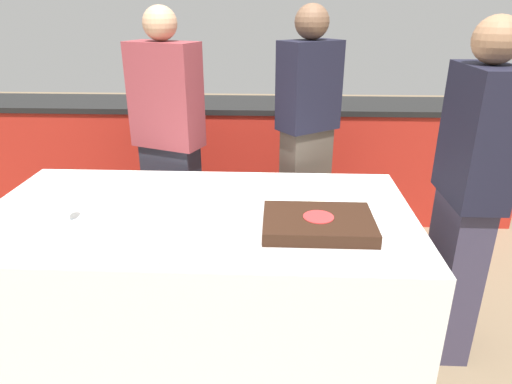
{
  "coord_description": "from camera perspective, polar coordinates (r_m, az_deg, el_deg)",
  "views": [
    {
      "loc": [
        0.36,
        -1.94,
        1.64
      ],
      "look_at": [
        0.28,
        0.0,
        0.83
      ],
      "focal_mm": 32.0,
      "sensor_mm": 36.0,
      "label": 1
    }
  ],
  "objects": [
    {
      "name": "cake",
      "position": [
        1.98,
        7.77,
        -3.94
      ],
      "size": [
        0.51,
        0.38,
        0.06
      ],
      "color": "#B7B2AD",
      "rests_on": "dining_table"
    },
    {
      "name": "side_plate_near_cake",
      "position": [
        2.32,
        8.83,
        -0.68
      ],
      "size": [
        0.21,
        0.21,
        0.0
      ],
      "color": "white",
      "rests_on": "dining_table"
    },
    {
      "name": "person_standing_back",
      "position": [
        2.89,
        -10.83,
        6.11
      ],
      "size": [
        0.46,
        0.34,
        1.63
      ],
      "rotation": [
        0.0,
        0.0,
        2.76
      ],
      "color": "#282833",
      "rests_on": "ground_plane"
    },
    {
      "name": "dining_table",
      "position": [
        2.35,
        -6.84,
        -10.44
      ],
      "size": [
        2.02,
        1.07,
        0.73
      ],
      "color": "silver",
      "rests_on": "ground_plane"
    },
    {
      "name": "plate_stack",
      "position": [
        2.43,
        -25.1,
        -1.11
      ],
      "size": [
        0.22,
        0.22,
        0.04
      ],
      "color": "white",
      "rests_on": "dining_table"
    },
    {
      "name": "ground_plane",
      "position": [
        2.56,
        -6.45,
        -17.31
      ],
      "size": [
        14.0,
        14.0,
        0.0
      ],
      "primitive_type": "plane",
      "color": "#7A664C"
    },
    {
      "name": "wine_glass",
      "position": [
        2.16,
        -22.72,
        -0.57
      ],
      "size": [
        0.07,
        0.07,
        0.19
      ],
      "color": "white",
      "rests_on": "dining_table"
    },
    {
      "name": "utensil_pile",
      "position": [
        1.81,
        -13.83,
        -7.85
      ],
      "size": [
        0.14,
        0.1,
        0.02
      ],
      "color": "white",
      "rests_on": "dining_table"
    },
    {
      "name": "person_seated_right",
      "position": [
        2.27,
        24.85,
        -0.59
      ],
      "size": [
        0.2,
        0.4,
        1.6
      ],
      "rotation": [
        0.0,
        0.0,
        -1.57
      ],
      "color": "#383347",
      "rests_on": "ground_plane"
    },
    {
      "name": "back_counter",
      "position": [
        3.76,
        -3.07,
        4.28
      ],
      "size": [
        4.4,
        0.58,
        0.92
      ],
      "color": "#A82319",
      "rests_on": "ground_plane"
    },
    {
      "name": "person_cutting_cake",
      "position": [
        2.81,
        6.36,
        6.23
      ],
      "size": [
        0.4,
        0.36,
        1.64
      ],
      "rotation": [
        0.0,
        0.0,
        -2.51
      ],
      "color": "#4C4238",
      "rests_on": "ground_plane"
    }
  ]
}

